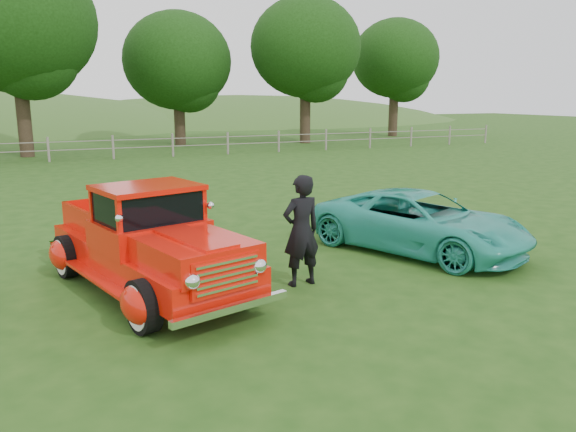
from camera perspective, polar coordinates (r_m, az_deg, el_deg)
name	(u,v)px	position (r m, az deg, el deg)	size (l,w,h in m)	color
ground	(289,309)	(8.63, 0.15, -9.39)	(140.00, 140.00, 0.00)	#1E4512
distant_hills	(36,167)	(67.26, -24.21, 4.56)	(116.00, 60.00, 18.00)	#345A21
fence_line	(113,147)	(29.64, -17.34, 6.69)	(48.00, 0.12, 1.20)	gray
tree_near_west	(14,20)	(32.56, -26.04, 17.43)	(8.00, 8.00, 10.42)	black
tree_near_east	(177,61)	(37.32, -11.19, 15.19)	(6.80, 6.80, 8.33)	black
tree_mid_east	(306,48)	(38.11, 1.80, 16.73)	(7.20, 7.20, 9.44)	black
tree_far_east	(395,59)	(45.15, 10.85, 15.43)	(6.60, 6.60, 8.86)	black
red_pickup	(149,244)	(9.45, -13.97, -2.77)	(3.18, 5.27, 1.78)	black
teal_sedan	(420,222)	(11.83, 13.28, -0.60)	(2.06, 4.48, 1.24)	teal
man	(301,231)	(9.41, 1.36, -1.50)	(0.69, 0.45, 1.90)	black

